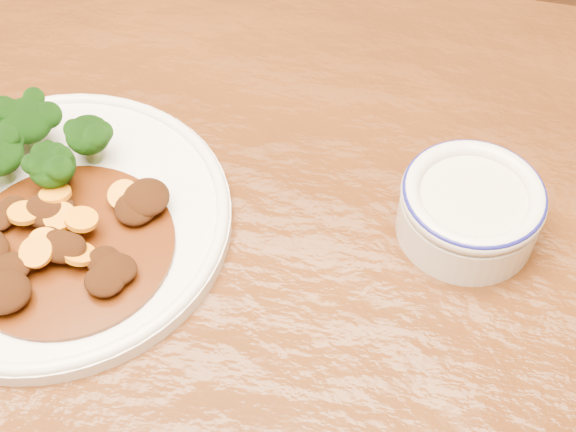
# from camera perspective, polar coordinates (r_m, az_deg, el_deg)

# --- Properties ---
(dining_table) EXTENTS (1.55, 0.99, 0.75)m
(dining_table) POSITION_cam_1_polar(r_m,az_deg,el_deg) (0.75, -8.26, -7.37)
(dining_table) COLOR #50280E
(dining_table) RESTS_ON ground
(dinner_plate) EXTENTS (0.31, 0.31, 0.02)m
(dinner_plate) POSITION_cam_1_polar(r_m,az_deg,el_deg) (0.73, -16.30, -0.24)
(dinner_plate) COLOR silver
(dinner_plate) RESTS_ON dining_table
(broccoli_florets) EXTENTS (0.17, 0.10, 0.05)m
(broccoli_florets) POSITION_cam_1_polar(r_m,az_deg,el_deg) (0.75, -18.68, 4.73)
(broccoli_florets) COLOR olive
(broccoli_florets) RESTS_ON dinner_plate
(mince_stew) EXTENTS (0.18, 0.18, 0.03)m
(mince_stew) POSITION_cam_1_polar(r_m,az_deg,el_deg) (0.69, -16.19, -2.01)
(mince_stew) COLOR #4D2208
(mince_stew) RESTS_ON dinner_plate
(dip_bowl) EXTENTS (0.12, 0.12, 0.06)m
(dip_bowl) POSITION_cam_1_polar(r_m,az_deg,el_deg) (0.70, 12.83, 0.57)
(dip_bowl) COLOR beige
(dip_bowl) RESTS_ON dining_table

